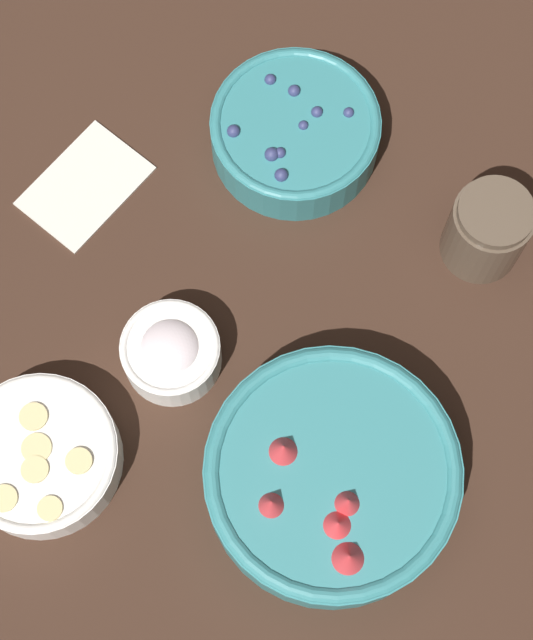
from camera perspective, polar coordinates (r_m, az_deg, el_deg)
ground_plane at (r=1.10m, az=-0.56°, el=-1.03°), size 4.00×4.00×0.00m
bowl_strawberries at (r=1.03m, az=3.48°, el=-8.32°), size 0.24×0.24×0.09m
bowl_blueberries at (r=1.15m, az=1.53°, el=10.03°), size 0.18×0.18×0.06m
bowl_bananas at (r=1.06m, az=-12.01°, el=-7.09°), size 0.16×0.16×0.05m
bowl_cream at (r=1.07m, az=-5.12°, el=-1.68°), size 0.10×0.10×0.06m
jar_chocolate at (r=1.11m, az=11.54°, el=4.87°), size 0.08×0.08×0.10m
napkin at (r=1.17m, az=-9.66°, el=7.10°), size 0.16×0.14×0.01m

